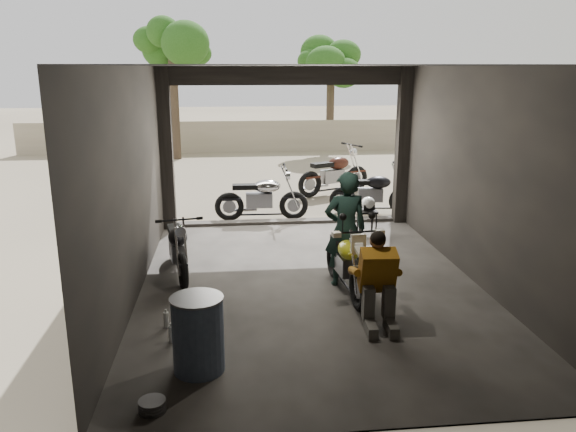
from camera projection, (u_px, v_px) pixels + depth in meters
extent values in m
plane|color=#7A6D56|center=(310.00, 286.00, 8.41)|extent=(80.00, 80.00, 0.00)
cube|color=#2D2B28|center=(310.00, 286.00, 8.40)|extent=(5.00, 7.00, 0.02)
plane|color=black|center=(313.00, 65.00, 7.58)|extent=(7.00, 7.00, 0.00)
cube|color=black|center=(373.00, 265.00, 4.63)|extent=(5.00, 0.02, 3.20)
cube|color=black|center=(132.00, 185.00, 7.74)|extent=(0.02, 7.00, 3.20)
cube|color=black|center=(480.00, 178.00, 8.25)|extent=(0.02, 7.00, 3.20)
cube|color=black|center=(166.00, 150.00, 11.00)|extent=(0.24, 0.24, 3.20)
cube|color=black|center=(402.00, 147.00, 11.49)|extent=(0.24, 0.24, 3.20)
cube|color=black|center=(287.00, 76.00, 10.92)|extent=(5.00, 0.16, 0.36)
cube|color=#2D2B28|center=(286.00, 222.00, 11.76)|extent=(5.00, 0.25, 0.08)
cube|color=gray|center=(258.00, 136.00, 21.71)|extent=(18.00, 0.30, 1.20)
cylinder|color=#382B1E|center=(175.00, 108.00, 19.65)|extent=(0.30, 0.30, 3.58)
ellipsoid|color=#1E4C14|center=(171.00, 41.00, 19.08)|extent=(2.20, 2.20, 3.14)
cylinder|color=#382B1E|center=(330.00, 109.00, 21.74)|extent=(0.30, 0.30, 3.20)
ellipsoid|color=#1E4C14|center=(331.00, 56.00, 21.22)|extent=(2.20, 2.20, 2.80)
imported|color=black|center=(345.00, 230.00, 8.23)|extent=(0.65, 0.44, 1.74)
cube|color=black|center=(367.00, 211.00, 10.89)|extent=(0.35, 0.35, 0.04)
cylinder|color=black|center=(361.00, 225.00, 10.79)|extent=(0.03, 0.03, 0.47)
cylinder|color=black|center=(376.00, 225.00, 10.82)|extent=(0.03, 0.03, 0.47)
cylinder|color=black|center=(358.00, 221.00, 11.07)|extent=(0.03, 0.03, 0.47)
cylinder|color=black|center=(372.00, 221.00, 11.10)|extent=(0.03, 0.03, 0.47)
ellipsoid|color=silver|center=(368.00, 203.00, 10.88)|extent=(0.30, 0.32, 0.26)
cylinder|color=#3D4D67|center=(198.00, 335.00, 5.95)|extent=(0.65, 0.65, 0.85)
cylinder|color=black|center=(411.00, 173.00, 12.10)|extent=(0.08, 0.08, 1.92)
cylinder|color=beige|center=(413.00, 137.00, 11.88)|extent=(0.70, 0.03, 0.70)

